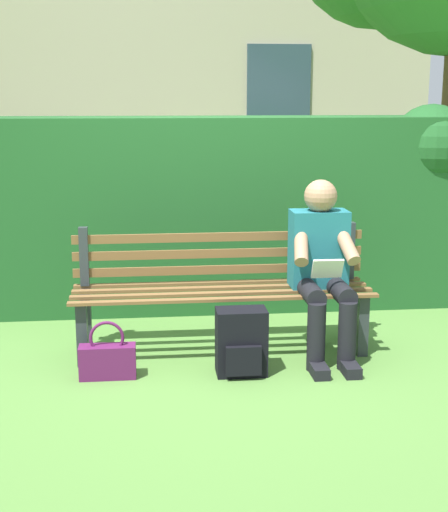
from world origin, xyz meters
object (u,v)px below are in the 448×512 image
(backpack, at_px, (241,342))
(handbag, at_px, (108,359))
(park_bench, at_px, (221,286))
(person_seated, at_px, (322,264))

(backpack, height_order, handbag, backpack)
(park_bench, height_order, handbag, park_bench)
(person_seated, xyz_separation_m, backpack, (0.58, 0.31, -0.41))
(person_seated, distance_m, handbag, 1.52)
(park_bench, xyz_separation_m, handbag, (0.75, 0.47, -0.32))
(park_bench, relative_size, backpack, 4.80)
(park_bench, relative_size, person_seated, 1.72)
(park_bench, xyz_separation_m, person_seated, (-0.65, 0.18, 0.18))
(backpack, distance_m, handbag, 0.84)
(person_seated, bearing_deg, handbag, 11.76)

